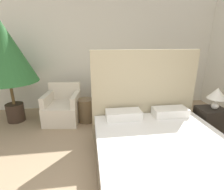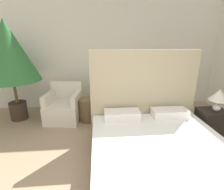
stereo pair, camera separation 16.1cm
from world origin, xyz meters
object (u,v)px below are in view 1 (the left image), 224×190
(bed, at_px, (163,151))
(side_table, at_px, (86,110))
(nightstand, at_px, (209,122))
(armchair_near_window_left, at_px, (63,110))
(potted_palm, at_px, (5,53))
(table_lamp, at_px, (217,94))
(armchair_near_window_right, at_px, (109,107))

(bed, distance_m, side_table, 1.93)
(nightstand, bearing_deg, armchair_near_window_left, 160.80)
(potted_palm, bearing_deg, table_lamp, -16.74)
(nightstand, relative_size, side_table, 1.07)
(nightstand, distance_m, table_lamp, 0.54)
(side_table, bearing_deg, nightstand, -21.67)
(bed, height_order, side_table, bed)
(bed, bearing_deg, nightstand, 31.13)
(potted_palm, distance_m, nightstand, 4.11)
(bed, height_order, armchair_near_window_right, bed)
(potted_palm, bearing_deg, nightstand, -16.44)
(armchair_near_window_left, xyz_separation_m, table_lamp, (2.78, -0.99, 0.54))
(armchair_near_window_right, bearing_deg, armchair_near_window_left, 175.76)
(armchair_near_window_left, distance_m, potted_palm, 1.57)
(bed, relative_size, side_table, 4.19)
(armchair_near_window_left, xyz_separation_m, armchair_near_window_right, (1.00, 0.00, 0.00))
(armchair_near_window_right, relative_size, potted_palm, 0.38)
(armchair_near_window_left, xyz_separation_m, side_table, (0.50, -0.06, -0.01))
(bed, distance_m, potted_palm, 3.37)
(armchair_near_window_left, height_order, nightstand, armchair_near_window_left)
(nightstand, bearing_deg, potted_palm, 163.56)
(bed, bearing_deg, side_table, 122.73)
(potted_palm, distance_m, table_lamp, 4.02)
(potted_palm, xyz_separation_m, side_table, (1.52, -0.22, -1.20))
(armchair_near_window_right, height_order, side_table, armchair_near_window_right)
(side_table, bearing_deg, potted_palm, 171.82)
(armchair_near_window_right, xyz_separation_m, side_table, (-0.50, -0.06, -0.01))
(potted_palm, xyz_separation_m, nightstand, (3.78, -1.11, -1.19))
(armchair_near_window_left, relative_size, armchair_near_window_right, 1.00)
(potted_palm, height_order, table_lamp, potted_palm)
(side_table, bearing_deg, bed, -57.27)
(bed, bearing_deg, armchair_near_window_right, 107.80)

